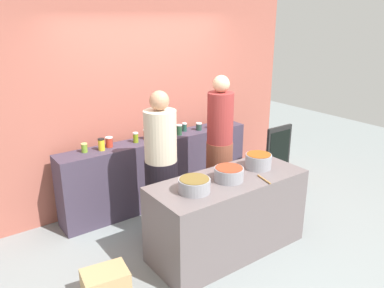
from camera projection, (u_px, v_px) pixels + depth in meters
name	position (u px, v px, depth m)	size (l,w,h in m)	color
ground	(210.00, 237.00, 4.50)	(12.00, 12.00, 0.00)	gray
storefront_wall	(144.00, 90.00, 5.12)	(4.80, 0.12, 3.00)	#A55749
display_shelf	(159.00, 171.00, 5.19)	(2.70, 0.36, 0.93)	#3D3345
prep_table	(228.00, 215.00, 4.13)	(1.70, 0.70, 0.85)	#625759
preserve_jar_0	(84.00, 148.00, 4.51)	(0.07, 0.07, 0.11)	olive
preserve_jar_1	(101.00, 144.00, 4.57)	(0.08, 0.08, 0.15)	yellow
preserve_jar_2	(109.00, 142.00, 4.68)	(0.09, 0.09, 0.13)	#B03424
preserve_jar_3	(136.00, 137.00, 4.85)	(0.07, 0.07, 0.13)	olive
preserve_jar_4	(147.00, 134.00, 4.98)	(0.09, 0.09, 0.13)	brown
preserve_jar_5	(163.00, 134.00, 5.00)	(0.09, 0.09, 0.13)	olive
preserve_jar_6	(179.00, 130.00, 5.15)	(0.08, 0.08, 0.14)	#264D31
preserve_jar_7	(184.00, 127.00, 5.31)	(0.07, 0.07, 0.12)	#1F493C
preserve_jar_8	(199.00, 126.00, 5.36)	(0.08, 0.08, 0.10)	#264238
preserve_jar_9	(212.00, 124.00, 5.45)	(0.07, 0.07, 0.11)	#A6300C
preserve_jar_10	(221.00, 121.00, 5.58)	(0.09, 0.09, 0.14)	brown
preserve_jar_11	(226.00, 118.00, 5.75)	(0.08, 0.08, 0.13)	yellow
cooking_pot_left	(194.00, 185.00, 3.68)	(0.31, 0.31, 0.14)	gray
cooking_pot_center	(229.00, 174.00, 3.93)	(0.30, 0.30, 0.14)	gray
cooking_pot_right	(258.00, 161.00, 4.25)	(0.29, 0.29, 0.16)	gray
wooden_spoon	(264.00, 179.00, 3.95)	(0.02, 0.02, 0.23)	#9E703D
cook_with_tongs	(161.00, 174.00, 4.31)	(0.37, 0.37, 1.71)	black
cook_in_cap	(219.00, 155.00, 4.72)	(0.33, 0.33, 1.80)	brown
bread_crate	(106.00, 284.00, 3.51)	(0.41, 0.30, 0.27)	tan
chalkboard_sign	(278.00, 157.00, 5.63)	(0.47, 0.04, 0.94)	black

